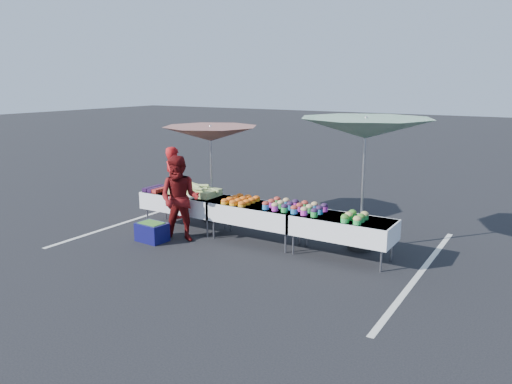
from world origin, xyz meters
The scene contains 17 objects.
ground centered at (0.00, 0.00, 0.00)m, with size 80.00×80.00×0.00m, color black.
stripe_left centered at (-3.20, 0.00, 0.00)m, with size 0.10×5.00×0.00m, color silver.
stripe_right centered at (3.20, 0.00, 0.00)m, with size 0.10×5.00×0.00m, color silver.
table_left centered at (-1.80, 0.00, 0.58)m, with size 1.86×0.81×0.75m.
table_center centered at (0.00, 0.00, 0.58)m, with size 1.86×0.81×0.75m.
table_right centered at (1.80, 0.00, 0.58)m, with size 1.86×0.81×0.75m.
berry_punnets centered at (-2.51, -0.06, 0.79)m, with size 0.40×0.54×0.08m.
corn_pile centered at (-1.56, 0.04, 0.84)m, with size 1.16×0.57×0.26m.
plastic_bags centered at (-1.50, -0.30, 0.78)m, with size 0.30×0.25×0.05m, color white.
carrot_bowls centered at (-0.35, -0.01, 0.80)m, with size 0.55×0.69×0.11m.
potato_cups centered at (0.85, 0.00, 0.83)m, with size 1.14×0.58×0.16m.
bean_baskets centered at (2.06, -0.10, 0.82)m, with size 0.36×0.50×0.15m.
vendor centered at (-2.56, 0.55, 0.82)m, with size 0.60×0.39×1.65m, color red.
customer centered at (-1.29, -0.75, 0.85)m, with size 0.83×0.64×1.70m, color #600E0F.
umbrella_left centered at (-1.63, 0.75, 1.96)m, with size 2.26×2.26×2.16m.
umbrella_right centered at (1.92, 0.64, 2.26)m, with size 2.45×2.45×2.49m.
storage_bin centered at (-1.76, -1.07, 0.20)m, with size 0.60×0.46×0.38m.
Camera 1 is at (4.95, -8.04, 3.12)m, focal length 35.00 mm.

